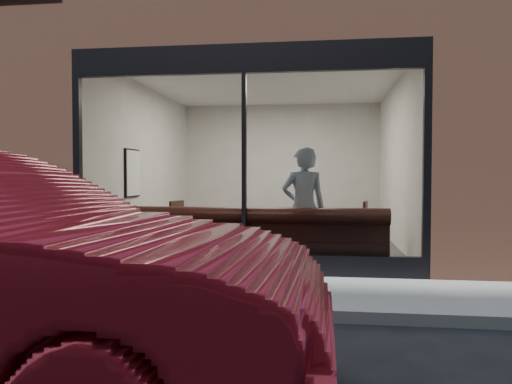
# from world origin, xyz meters

# --- Properties ---
(ground) EXTENTS (120.00, 120.00, 0.00)m
(ground) POSITION_xyz_m (0.00, 0.00, 0.00)
(ground) COLOR black
(ground) RESTS_ON ground
(sidewalk_near) EXTENTS (40.00, 2.00, 0.01)m
(sidewalk_near) POSITION_xyz_m (0.00, 1.00, 0.01)
(sidewalk_near) COLOR gray
(sidewalk_near) RESTS_ON ground
(kerb_near) EXTENTS (40.00, 0.10, 0.12)m
(kerb_near) POSITION_xyz_m (0.00, -0.05, 0.06)
(kerb_near) COLOR gray
(kerb_near) RESTS_ON ground
(host_building_pier_left) EXTENTS (2.50, 12.00, 3.20)m
(host_building_pier_left) POSITION_xyz_m (-3.75, 8.00, 1.60)
(host_building_pier_left) COLOR brown
(host_building_pier_left) RESTS_ON ground
(host_building_pier_right) EXTENTS (2.50, 12.00, 3.20)m
(host_building_pier_right) POSITION_xyz_m (3.75, 8.00, 1.60)
(host_building_pier_right) COLOR brown
(host_building_pier_right) RESTS_ON ground
(host_building_backfill) EXTENTS (5.00, 6.00, 3.20)m
(host_building_backfill) POSITION_xyz_m (0.00, 11.00, 1.60)
(host_building_backfill) COLOR brown
(host_building_backfill) RESTS_ON ground
(cafe_floor) EXTENTS (6.00, 6.00, 0.00)m
(cafe_floor) POSITION_xyz_m (0.00, 5.00, 0.02)
(cafe_floor) COLOR #2D2D30
(cafe_floor) RESTS_ON ground
(cafe_ceiling) EXTENTS (6.00, 6.00, 0.00)m
(cafe_ceiling) POSITION_xyz_m (0.00, 5.00, 3.19)
(cafe_ceiling) COLOR white
(cafe_ceiling) RESTS_ON host_building_upper
(cafe_wall_back) EXTENTS (5.00, 0.00, 5.00)m
(cafe_wall_back) POSITION_xyz_m (0.00, 7.99, 1.60)
(cafe_wall_back) COLOR beige
(cafe_wall_back) RESTS_ON ground
(cafe_wall_left) EXTENTS (0.00, 6.00, 6.00)m
(cafe_wall_left) POSITION_xyz_m (-2.49, 5.00, 1.60)
(cafe_wall_left) COLOR beige
(cafe_wall_left) RESTS_ON ground
(cafe_wall_right) EXTENTS (0.00, 6.00, 6.00)m
(cafe_wall_right) POSITION_xyz_m (2.49, 5.00, 1.60)
(cafe_wall_right) COLOR beige
(cafe_wall_right) RESTS_ON ground
(storefront_kick) EXTENTS (5.00, 0.10, 0.30)m
(storefront_kick) POSITION_xyz_m (0.00, 2.05, 0.15)
(storefront_kick) COLOR black
(storefront_kick) RESTS_ON ground
(storefront_header) EXTENTS (5.00, 0.10, 0.40)m
(storefront_header) POSITION_xyz_m (0.00, 2.05, 3.00)
(storefront_header) COLOR black
(storefront_header) RESTS_ON host_building_upper
(storefront_mullion) EXTENTS (0.06, 0.10, 2.50)m
(storefront_mullion) POSITION_xyz_m (0.00, 2.05, 1.55)
(storefront_mullion) COLOR black
(storefront_mullion) RESTS_ON storefront_kick
(storefront_glass) EXTENTS (4.80, 0.00, 4.80)m
(storefront_glass) POSITION_xyz_m (0.00, 2.02, 1.55)
(storefront_glass) COLOR white
(storefront_glass) RESTS_ON storefront_kick
(banquette) EXTENTS (4.00, 0.55, 0.45)m
(banquette) POSITION_xyz_m (0.00, 2.45, 0.23)
(banquette) COLOR #3D1816
(banquette) RESTS_ON cafe_floor
(person) EXTENTS (0.74, 0.56, 1.81)m
(person) POSITION_xyz_m (0.80, 2.67, 0.90)
(person) COLOR #A5C4E2
(person) RESTS_ON cafe_floor
(cafe_table_left) EXTENTS (0.78, 0.78, 0.04)m
(cafe_table_left) POSITION_xyz_m (-0.55, 3.21, 0.74)
(cafe_table_left) COLOR #321E13
(cafe_table_left) RESTS_ON cafe_floor
(cafe_table_right) EXTENTS (0.70, 0.70, 0.04)m
(cafe_table_right) POSITION_xyz_m (0.45, 3.66, 0.74)
(cafe_table_right) COLOR #321E13
(cafe_table_right) RESTS_ON cafe_floor
(cafe_chair_left) EXTENTS (0.50, 0.50, 0.04)m
(cafe_chair_left) POSITION_xyz_m (-1.60, 3.59, 0.24)
(cafe_chair_left) COLOR #321E13
(cafe_chair_left) RESTS_ON cafe_floor
(cafe_chair_right) EXTENTS (0.46, 0.46, 0.04)m
(cafe_chair_right) POSITION_xyz_m (1.61, 3.81, 0.24)
(cafe_chair_right) COLOR #321E13
(cafe_chair_right) RESTS_ON cafe_floor
(wall_poster) EXTENTS (0.02, 0.63, 0.85)m
(wall_poster) POSITION_xyz_m (-2.45, 4.18, 1.43)
(wall_poster) COLOR white
(wall_poster) RESTS_ON cafe_wall_left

